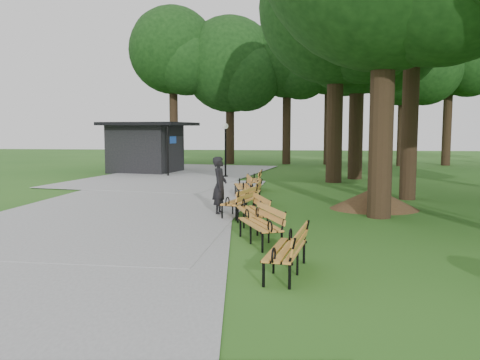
# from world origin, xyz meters

# --- Properties ---
(ground) EXTENTS (100.00, 100.00, 0.00)m
(ground) POSITION_xyz_m (0.00, 0.00, 0.00)
(ground) COLOR #255719
(ground) RESTS_ON ground
(path) EXTENTS (12.00, 38.00, 0.06)m
(path) POSITION_xyz_m (-4.00, 3.00, 0.03)
(path) COLOR gray
(path) RESTS_ON ground
(person) EXTENTS (0.46, 0.68, 1.80)m
(person) POSITION_xyz_m (-0.67, 1.03, 0.90)
(person) COLOR black
(person) RESTS_ON ground
(kiosk) EXTENTS (5.67, 5.18, 3.07)m
(kiosk) POSITION_xyz_m (-7.45, 15.66, 1.54)
(kiosk) COLOR black
(kiosk) RESTS_ON ground
(lamp_post) EXTENTS (0.32, 0.32, 2.98)m
(lamp_post) POSITION_xyz_m (-2.10, 12.91, 2.16)
(lamp_post) COLOR black
(lamp_post) RESTS_ON ground
(dirt_mound) EXTENTS (2.42, 2.42, 0.72)m
(dirt_mound) POSITION_xyz_m (4.27, 2.59, 0.36)
(dirt_mound) COLOR #47301C
(dirt_mound) RESTS_ON ground
(bench_0) EXTENTS (0.95, 1.98, 0.88)m
(bench_0) POSITION_xyz_m (1.45, -5.16, 0.44)
(bench_0) COLOR orange
(bench_0) RESTS_ON ground
(bench_1) EXTENTS (1.32, 2.00, 0.88)m
(bench_1) POSITION_xyz_m (0.82, -2.77, 0.44)
(bench_1) COLOR orange
(bench_1) RESTS_ON ground
(bench_2) EXTENTS (1.18, 2.00, 0.88)m
(bench_2) POSITION_xyz_m (0.49, -0.98, 0.44)
(bench_2) COLOR orange
(bench_2) RESTS_ON ground
(bench_3) EXTENTS (1.11, 2.00, 0.88)m
(bench_3) POSITION_xyz_m (-0.04, 0.86, 0.44)
(bench_3) COLOR orange
(bench_3) RESTS_ON ground
(bench_4) EXTENTS (0.71, 1.92, 0.88)m
(bench_4) POSITION_xyz_m (0.15, 2.81, 0.44)
(bench_4) COLOR orange
(bench_4) RESTS_ON ground
(bench_5) EXTENTS (0.99, 1.99, 0.88)m
(bench_5) POSITION_xyz_m (-0.35, 4.90, 0.44)
(bench_5) COLOR orange
(bench_5) RESTS_ON ground
(bench_6) EXTENTS (0.64, 1.90, 0.88)m
(bench_6) POSITION_xyz_m (-0.08, 7.14, 0.44)
(bench_6) COLOR orange
(bench_6) RESTS_ON ground
(lawn_tree_2) EXTENTS (7.56, 7.56, 12.37)m
(lawn_tree_2) POSITION_xyz_m (3.62, 10.97, 8.54)
(lawn_tree_2) COLOR black
(lawn_tree_2) RESTS_ON ground
(lawn_tree_4) EXTENTS (7.43, 7.43, 11.91)m
(lawn_tree_4) POSITION_xyz_m (4.90, 12.86, 8.14)
(lawn_tree_4) COLOR black
(lawn_tree_4) RESTS_ON ground
(tree_backdrop) EXTENTS (36.41, 8.79, 15.93)m
(tree_backdrop) POSITION_xyz_m (7.07, 23.24, 7.96)
(tree_backdrop) COLOR black
(tree_backdrop) RESTS_ON ground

